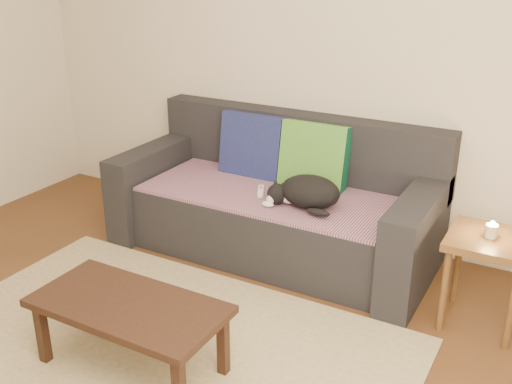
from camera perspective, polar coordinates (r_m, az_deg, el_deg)
ground at (r=3.03m, az=-12.53°, el=-17.12°), size 4.50×4.50×0.00m
back_wall at (r=4.09m, az=5.00°, el=13.64°), size 4.50×0.04×2.60m
sofa at (r=3.99m, az=1.98°, el=-1.34°), size 2.10×0.94×0.87m
throw_blanket at (r=3.87m, az=1.38°, el=-0.16°), size 1.66×0.74×0.02m
cushion_navy at (r=4.14m, az=-0.32°, el=4.29°), size 0.46×0.19×0.47m
cushion_green at (r=3.94m, az=5.54°, el=3.28°), size 0.45×0.19×0.47m
cat at (r=3.63m, az=4.87°, el=-0.02°), size 0.49×0.37×0.20m
wii_remote_a at (r=3.84m, az=0.45°, el=0.09°), size 0.10×0.15×0.03m
wii_remote_b at (r=3.82m, az=2.49°, el=-0.05°), size 0.08×0.15×0.03m
side_table at (r=3.35m, az=21.22°, el=-5.43°), size 0.42×0.42×0.52m
candle at (r=3.30m, az=21.53°, el=-3.44°), size 0.06×0.06×0.09m
rug at (r=3.11m, az=-10.68°, el=-15.61°), size 2.50×1.80×0.01m
coffee_table at (r=2.91m, az=-12.01°, el=-11.04°), size 0.92×0.46×0.37m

